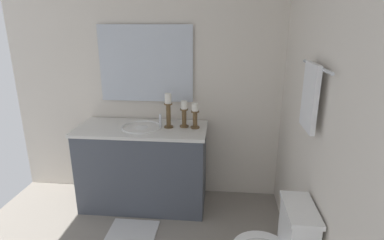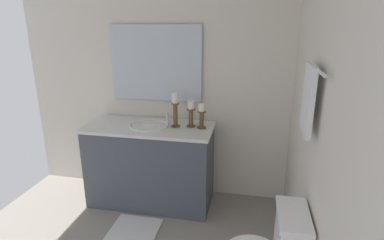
{
  "view_description": "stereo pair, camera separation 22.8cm",
  "coord_description": "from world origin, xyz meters",
  "px_view_note": "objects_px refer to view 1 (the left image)",
  "views": [
    {
      "loc": [
        1.85,
        0.8,
        1.84
      ],
      "look_at": [
        -0.39,
        0.58,
        1.13
      ],
      "focal_mm": 29.01,
      "sensor_mm": 36.0,
      "label": 1
    },
    {
      "loc": [
        1.81,
        1.02,
        1.84
      ],
      "look_at": [
        -0.39,
        0.58,
        1.13
      ],
      "focal_mm": 29.01,
      "sensor_mm": 36.0,
      "label": 2
    }
  ],
  "objects_px": {
    "candle_holder_tall": "(195,115)",
    "mirror": "(146,64)",
    "candle_holder_short": "(184,113)",
    "towel_bar": "(317,66)",
    "candle_holder_mid": "(168,109)",
    "sink_basin": "(142,131)",
    "towel_near_vanity": "(310,97)",
    "vanity_cabinet": "(144,166)"
  },
  "relations": [
    {
      "from": "towel_near_vanity",
      "to": "candle_holder_short",
      "type": "bearing_deg",
      "value": -134.68
    },
    {
      "from": "candle_holder_short",
      "to": "candle_holder_mid",
      "type": "height_order",
      "value": "candle_holder_mid"
    },
    {
      "from": "candle_holder_mid",
      "to": "towel_bar",
      "type": "distance_m",
      "value": 1.5
    },
    {
      "from": "candle_holder_short",
      "to": "candle_holder_mid",
      "type": "xyz_separation_m",
      "value": [
        0.03,
        -0.15,
        0.05
      ]
    },
    {
      "from": "mirror",
      "to": "towel_near_vanity",
      "type": "relative_size",
      "value": 2.25
    },
    {
      "from": "candle_holder_short",
      "to": "candle_holder_tall",
      "type": "bearing_deg",
      "value": 77.99
    },
    {
      "from": "mirror",
      "to": "towel_bar",
      "type": "bearing_deg",
      "value": 50.16
    },
    {
      "from": "candle_holder_mid",
      "to": "candle_holder_short",
      "type": "bearing_deg",
      "value": 102.51
    },
    {
      "from": "towel_bar",
      "to": "vanity_cabinet",
      "type": "bearing_deg",
      "value": -122.11
    },
    {
      "from": "candle_holder_tall",
      "to": "candle_holder_mid",
      "type": "bearing_deg",
      "value": -87.81
    },
    {
      "from": "mirror",
      "to": "vanity_cabinet",
      "type": "bearing_deg",
      "value": -0.01
    },
    {
      "from": "vanity_cabinet",
      "to": "mirror",
      "type": "bearing_deg",
      "value": 179.99
    },
    {
      "from": "candle_holder_short",
      "to": "towel_bar",
      "type": "xyz_separation_m",
      "value": [
        0.91,
        0.94,
        0.59
      ]
    },
    {
      "from": "towel_bar",
      "to": "candle_holder_mid",
      "type": "bearing_deg",
      "value": -128.84
    },
    {
      "from": "vanity_cabinet",
      "to": "candle_holder_short",
      "type": "height_order",
      "value": "candle_holder_short"
    },
    {
      "from": "mirror",
      "to": "candle_holder_short",
      "type": "xyz_separation_m",
      "value": [
        0.22,
        0.42,
        -0.45
      ]
    },
    {
      "from": "vanity_cabinet",
      "to": "candle_holder_short",
      "type": "bearing_deg",
      "value": 98.12
    },
    {
      "from": "candle_holder_tall",
      "to": "sink_basin",
      "type": "bearing_deg",
      "value": -86.08
    },
    {
      "from": "towel_near_vanity",
      "to": "vanity_cabinet",
      "type": "bearing_deg",
      "value": -122.46
    },
    {
      "from": "candle_holder_short",
      "to": "candle_holder_mid",
      "type": "distance_m",
      "value": 0.16
    },
    {
      "from": "sink_basin",
      "to": "candle_holder_mid",
      "type": "relative_size",
      "value": 1.18
    },
    {
      "from": "vanity_cabinet",
      "to": "sink_basin",
      "type": "xyz_separation_m",
      "value": [
        -0.0,
        0.0,
        0.39
      ]
    },
    {
      "from": "mirror",
      "to": "candle_holder_mid",
      "type": "relative_size",
      "value": 2.82
    },
    {
      "from": "candle_holder_tall",
      "to": "candle_holder_mid",
      "type": "distance_m",
      "value": 0.27
    },
    {
      "from": "vanity_cabinet",
      "to": "candle_holder_mid",
      "type": "height_order",
      "value": "candle_holder_mid"
    },
    {
      "from": "candle_holder_short",
      "to": "mirror",
      "type": "bearing_deg",
      "value": -117.92
    },
    {
      "from": "candle_holder_tall",
      "to": "mirror",
      "type": "bearing_deg",
      "value": -114.88
    },
    {
      "from": "vanity_cabinet",
      "to": "candle_holder_tall",
      "type": "distance_m",
      "value": 0.76
    },
    {
      "from": "candle_holder_tall",
      "to": "candle_holder_short",
      "type": "distance_m",
      "value": 0.11
    },
    {
      "from": "candle_holder_mid",
      "to": "towel_near_vanity",
      "type": "bearing_deg",
      "value": 50.69
    },
    {
      "from": "candle_holder_tall",
      "to": "vanity_cabinet",
      "type": "bearing_deg",
      "value": -86.08
    },
    {
      "from": "sink_basin",
      "to": "candle_holder_mid",
      "type": "distance_m",
      "value": 0.35
    },
    {
      "from": "towel_bar",
      "to": "towel_near_vanity",
      "type": "distance_m",
      "value": 0.2
    },
    {
      "from": "candle_holder_tall",
      "to": "candle_holder_short",
      "type": "height_order",
      "value": "candle_holder_short"
    },
    {
      "from": "mirror",
      "to": "towel_near_vanity",
      "type": "xyz_separation_m",
      "value": [
        1.13,
        1.34,
        -0.05
      ]
    },
    {
      "from": "vanity_cabinet",
      "to": "candle_holder_mid",
      "type": "relative_size",
      "value": 3.78
    },
    {
      "from": "sink_basin",
      "to": "towel_near_vanity",
      "type": "distance_m",
      "value": 1.68
    },
    {
      "from": "sink_basin",
      "to": "towel_near_vanity",
      "type": "height_order",
      "value": "towel_near_vanity"
    },
    {
      "from": "mirror",
      "to": "candle_holder_short",
      "type": "bearing_deg",
      "value": 62.08
    },
    {
      "from": "mirror",
      "to": "candle_holder_mid",
      "type": "height_order",
      "value": "mirror"
    },
    {
      "from": "candle_holder_mid",
      "to": "mirror",
      "type": "bearing_deg",
      "value": -133.65
    },
    {
      "from": "mirror",
      "to": "towel_bar",
      "type": "height_order",
      "value": "mirror"
    }
  ]
}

